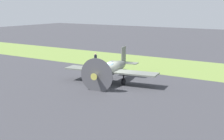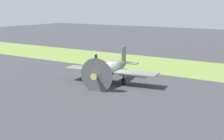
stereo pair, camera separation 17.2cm
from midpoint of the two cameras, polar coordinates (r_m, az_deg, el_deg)
The scene contains 5 objects.
ground_plane at distance 31.80m, azimuth 0.41°, elevation -2.59°, with size 160.00×160.00×0.00m, color #38383D.
grass_verge at distance 42.31m, azimuth 9.23°, elevation 0.88°, with size 120.00×11.00×0.01m, color olive.
airplane_lead at distance 31.96m, azimuth -0.27°, elevation 0.20°, with size 9.97×7.94×3.53m.
ground_crew_chief at distance 41.01m, azimuth -3.14°, elevation 1.96°, with size 0.38×0.63×1.73m.
fuel_drum at distance 38.78m, azimuth 1.20°, elevation 0.71°, with size 0.60×0.60×0.90m, color black.
Camera 1 is at (-16.38, 26.09, 7.89)m, focal length 50.17 mm.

